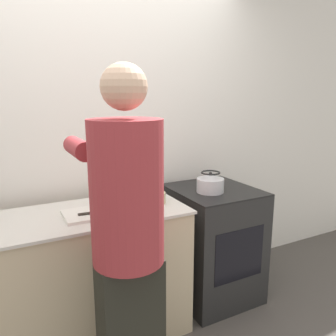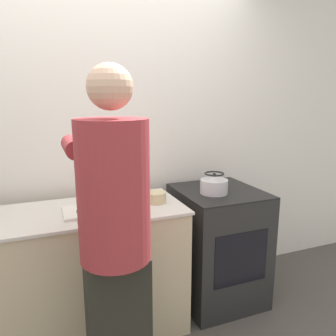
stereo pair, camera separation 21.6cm
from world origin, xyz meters
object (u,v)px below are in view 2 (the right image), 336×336
at_px(knife, 93,210).
at_px(oven, 217,244).
at_px(cutting_board, 90,211).
at_px(bowl_prep, 156,197).
at_px(person, 115,233).
at_px(kettle, 214,185).

bearing_deg(knife, oven, 13.26).
relative_size(oven, cutting_board, 2.71).
xyz_separation_m(oven, bowl_prep, (-0.54, -0.06, 0.47)).
distance_m(cutting_board, bowl_prep, 0.45).
distance_m(person, knife, 0.48).
xyz_separation_m(person, cutting_board, (-0.04, 0.51, -0.05)).
bearing_deg(bowl_prep, oven, 6.47).
height_order(person, kettle, person).
distance_m(oven, cutting_board, 1.09).
distance_m(knife, kettle, 0.90).
bearing_deg(knife, kettle, 10.29).
bearing_deg(knife, person, -80.40).
bearing_deg(oven, cutting_board, -174.66).
xyz_separation_m(person, knife, (-0.03, 0.48, -0.04)).
distance_m(person, kettle, 1.02).
bearing_deg(oven, bowl_prep, -173.53).
relative_size(person, cutting_board, 5.27).
height_order(oven, knife, knife).
xyz_separation_m(kettle, bowl_prep, (-0.46, -0.00, -0.04)).
relative_size(cutting_board, knife, 1.55).
height_order(cutting_board, kettle, kettle).
height_order(oven, kettle, kettle).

